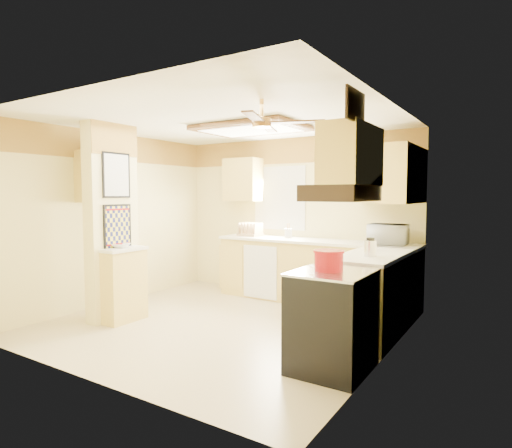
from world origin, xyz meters
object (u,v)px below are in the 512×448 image
Objects in this scene: stove at (332,320)px; microwave at (388,234)px; dutch_oven at (329,260)px; bowl at (121,245)px; kettle at (370,248)px.

microwave is at bearing 92.24° from stove.
microwave is at bearing 91.11° from dutch_oven.
stove is 0.55m from dutch_oven.
dutch_oven reaches higher than stove.
dutch_oven is (0.04, -2.13, -0.07)m from microwave.
stove is 2.88m from bowl.
stove is 4.53× the size of kettle.
microwave is at bearing 37.88° from bowl.
bowl is at bearing -162.18° from kettle.
stove is 2.22m from microwave.
microwave is 3.49m from bowl.
bowl is 3.04m from kettle.
dutch_oven is at bearing -95.96° from kettle.
kettle reaches higher than dutch_oven.
kettle is at bearing 86.65° from stove.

